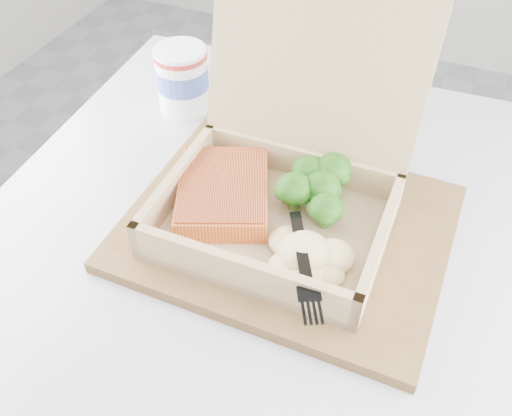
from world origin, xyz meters
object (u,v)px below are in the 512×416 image
at_px(takeout_container, 287,170).
at_px(serving_tray, 288,227).
at_px(paper_cup, 182,77).
at_px(cafe_table, 288,329).

bearing_deg(takeout_container, serving_tray, -63.97).
bearing_deg(serving_tray, paper_cup, 142.53).
bearing_deg(cafe_table, takeout_container, 127.10).
height_order(cafe_table, paper_cup, paper_cup).
xyz_separation_m(serving_tray, takeout_container, (-0.01, 0.02, 0.06)).
bearing_deg(serving_tray, cafe_table, -31.00).
relative_size(serving_tray, paper_cup, 3.79).
bearing_deg(paper_cup, takeout_container, -34.81).
distance_m(takeout_container, paper_cup, 0.26).
distance_m(cafe_table, serving_tray, 0.19).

